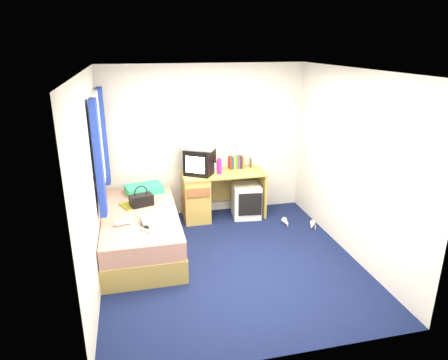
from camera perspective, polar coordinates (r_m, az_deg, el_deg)
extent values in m
plane|color=#0C1438|center=(5.28, 0.98, -11.60)|extent=(3.40, 3.40, 0.00)
plane|color=white|center=(4.54, 1.15, 15.38)|extent=(3.40, 3.40, 0.00)
plane|color=silver|center=(6.38, -2.70, 5.54)|extent=(3.20, 0.00, 3.20)
plane|color=silver|center=(3.28, 8.43, -8.26)|extent=(3.20, 0.00, 3.20)
plane|color=silver|center=(4.67, -18.35, -0.59)|extent=(0.00, 3.40, 3.40)
plane|color=silver|center=(5.38, 17.83, 2.04)|extent=(0.00, 3.40, 3.40)
cube|color=tan|center=(5.64, -11.65, -8.16)|extent=(1.00, 2.00, 0.30)
cube|color=#9A5E38|center=(5.30, -6.02, -9.58)|extent=(0.02, 0.70, 0.18)
cube|color=silver|center=(5.52, -11.84, -5.67)|extent=(0.98, 1.98, 0.24)
cube|color=teal|center=(6.13, -11.34, -1.28)|extent=(0.60, 0.45, 0.12)
cube|color=tan|center=(6.28, -0.08, 0.95)|extent=(1.30, 0.55, 0.03)
cube|color=tan|center=(6.33, -4.05, -2.57)|extent=(0.40, 0.52, 0.72)
cube|color=tan|center=(6.57, 5.28, -1.77)|extent=(0.04, 0.52, 0.72)
cube|color=tan|center=(6.66, 1.53, -0.57)|extent=(0.78, 0.03, 0.55)
cube|color=white|center=(6.46, 3.19, -2.94)|extent=(0.48, 0.48, 0.54)
cube|color=black|center=(6.17, -3.48, 2.66)|extent=(0.54, 0.53, 0.40)
cube|color=beige|center=(6.00, -4.15, 2.18)|extent=(0.27, 0.18, 0.25)
cube|color=silver|center=(6.10, -3.53, 4.86)|extent=(0.56, 0.51, 0.09)
cube|color=maroon|center=(6.45, 0.86, 2.50)|extent=(0.03, 0.13, 0.20)
cube|color=navy|center=(6.46, 1.16, 2.52)|extent=(0.03, 0.13, 0.20)
cube|color=gold|center=(6.47, 1.46, 2.54)|extent=(0.03, 0.13, 0.20)
cube|color=#337F33|center=(6.48, 1.76, 2.56)|extent=(0.03, 0.13, 0.20)
cube|color=#7F337F|center=(6.48, 2.06, 2.58)|extent=(0.03, 0.13, 0.20)
cube|color=#262626|center=(6.49, 2.36, 2.60)|extent=(0.03, 0.13, 0.20)
cube|color=#B26633|center=(6.50, 2.66, 2.62)|extent=(0.03, 0.13, 0.20)
cube|color=black|center=(6.57, 3.81, 2.51)|extent=(0.04, 0.12, 0.14)
cylinder|color=#E01F94|center=(6.18, -0.67, 1.90)|extent=(0.08, 0.08, 0.23)
cylinder|color=white|center=(6.23, -1.21, 1.75)|extent=(0.06, 0.06, 0.17)
cube|color=black|center=(5.66, -11.72, -2.85)|extent=(0.35, 0.26, 0.15)
torus|color=black|center=(5.62, -11.80, -1.74)|extent=(0.19, 0.07, 0.19)
cube|color=white|center=(5.14, -9.97, -5.35)|extent=(0.32, 0.27, 0.10)
cube|color=yellow|center=(5.70, -13.32, -3.57)|extent=(0.30, 0.34, 0.01)
cylinder|color=silver|center=(5.13, -14.28, -5.91)|extent=(0.21, 0.11, 0.07)
cube|color=yellow|center=(4.94, -11.05, -7.09)|extent=(0.19, 0.21, 0.01)
cube|color=black|center=(5.04, -11.22, -6.45)|extent=(0.09, 0.17, 0.02)
cube|color=silver|center=(5.46, -17.72, 5.02)|extent=(0.02, 0.90, 1.10)
cube|color=white|center=(5.35, -18.25, 11.15)|extent=(0.06, 1.06, 0.08)
cube|color=white|center=(5.62, -17.02, -0.80)|extent=(0.06, 1.06, 0.08)
cube|color=navy|center=(4.90, -17.51, 2.87)|extent=(0.08, 0.24, 1.40)
cube|color=navy|center=(6.04, -16.84, 5.92)|extent=(0.08, 0.24, 1.40)
cone|color=silver|center=(6.30, 8.87, -6.04)|extent=(0.10, 0.23, 0.09)
cone|color=silver|center=(6.29, 12.47, -6.36)|extent=(0.19, 0.24, 0.09)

